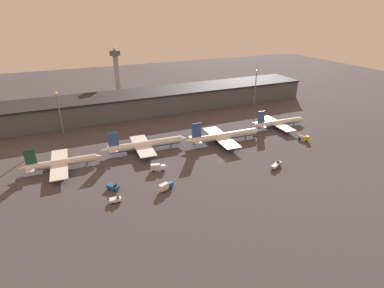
{
  "coord_description": "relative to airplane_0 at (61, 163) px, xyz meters",
  "views": [
    {
      "loc": [
        -69.85,
        -118.9,
        71.77
      ],
      "look_at": [
        -11.95,
        12.83,
        6.0
      ],
      "focal_mm": 28.0,
      "sensor_mm": 36.0,
      "label": 1
    }
  ],
  "objects": [
    {
      "name": "ground",
      "position": [
        76.35,
        -23.89,
        -3.15
      ],
      "size": [
        600.0,
        600.0,
        0.0
      ],
      "primitive_type": "plane",
      "color": "#423F44"
    },
    {
      "name": "terminal_building",
      "position": [
        76.35,
        68.99,
        4.4
      ],
      "size": [
        232.97,
        31.41,
        15.04
      ],
      "color": "#4C515B",
      "rests_on": "ground"
    },
    {
      "name": "airplane_0",
      "position": [
        0.0,
        0.0,
        0.0
      ],
      "size": [
        38.37,
        33.27,
        12.53
      ],
      "rotation": [
        0.0,
        0.0,
        -0.04
      ],
      "color": "white",
      "rests_on": "ground"
    },
    {
      "name": "airplane_1",
      "position": [
        42.76,
        3.27,
        0.39
      ],
      "size": [
        48.6,
        29.41,
        13.18
      ],
      "rotation": [
        0.0,
        0.0,
        -0.04
      ],
      "color": "white",
      "rests_on": "ground"
    },
    {
      "name": "airplane_2",
      "position": [
        87.45,
        -3.83,
        0.42
      ],
      "size": [
        49.46,
        32.92,
        14.11
      ],
      "rotation": [
        0.0,
        0.0,
        -0.04
      ],
      "color": "white",
      "rests_on": "ground"
    },
    {
      "name": "airplane_3",
      "position": [
        132.19,
        2.62,
        -0.09
      ],
      "size": [
        41.1,
        30.19,
        12.71
      ],
      "rotation": [
        0.0,
        0.0,
        -0.04
      ],
      "color": "white",
      "rests_on": "ground"
    },
    {
      "name": "service_vehicle_0",
      "position": [
        132.25,
        -20.85,
        -1.4
      ],
      "size": [
        4.23,
        6.86,
        3.34
      ],
      "rotation": [
        0.0,
        0.0,
        -1.22
      ],
      "color": "gold",
      "rests_on": "ground"
    },
    {
      "name": "service_vehicle_1",
      "position": [
        18.58,
        -38.5,
        -1.91
      ],
      "size": [
        4.7,
        2.69,
        2.66
      ],
      "rotation": [
        0.0,
        0.0,
        -0.05
      ],
      "color": "white",
      "rests_on": "ground"
    },
    {
      "name": "service_vehicle_2",
      "position": [
        40.0,
        -38.33,
        -1.23
      ],
      "size": [
        6.96,
        4.34,
        3.47
      ],
      "rotation": [
        0.0,
        0.0,
        0.38
      ],
      "color": "#195199",
      "rests_on": "ground"
    },
    {
      "name": "service_vehicle_3",
      "position": [
        96.52,
        -41.0,
        -1.84
      ],
      "size": [
        7.95,
        5.55,
        2.77
      ],
      "rotation": [
        0.0,
        0.0,
        0.49
      ],
      "color": "#9EA3A8",
      "rests_on": "ground"
    },
    {
      "name": "service_vehicle_4",
      "position": [
        19.39,
        -28.62,
        -1.83
      ],
      "size": [
        5.27,
        5.65,
        2.81
      ],
      "rotation": [
        0.0,
        0.0,
        -0.88
      ],
      "color": "#195199",
      "rests_on": "ground"
    },
    {
      "name": "service_vehicle_5",
      "position": [
        42.02,
        -20.79,
        -1.19
      ],
      "size": [
        7.41,
        4.0,
        3.55
      ],
      "rotation": [
        0.0,
        0.0,
        -0.27
      ],
      "color": "white",
      "rests_on": "ground"
    },
    {
      "name": "lamp_post_0",
      "position": [
        2.54,
        46.47,
        13.72
      ],
      "size": [
        1.8,
        1.8,
        26.78
      ],
      "color": "slate",
      "rests_on": "ground"
    },
    {
      "name": "lamp_post_1",
      "position": [
        143.18,
        46.47,
        14.6
      ],
      "size": [
        1.8,
        1.8,
        28.39
      ],
      "color": "slate",
      "rests_on": "ground"
    },
    {
      "name": "control_tower",
      "position": [
        51.95,
        122.6,
        21.08
      ],
      "size": [
        9.0,
        9.0,
        41.63
      ],
      "color": "#99999E",
      "rests_on": "ground"
    }
  ]
}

